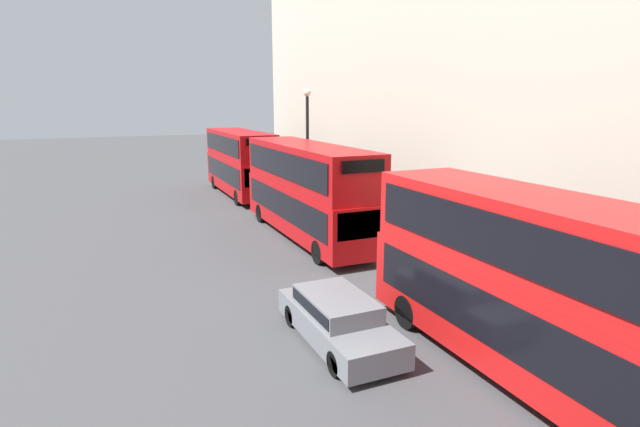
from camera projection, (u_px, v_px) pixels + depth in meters
name	position (u px, v px, depth m)	size (l,w,h in m)	color
bus_leading	(559.00, 291.00, 10.98)	(2.59, 11.40, 4.45)	red
bus_second_in_queue	(307.00, 187.00, 23.94)	(2.59, 11.17, 4.55)	#B20C0F
bus_third_in_queue	(240.00, 160.00, 34.99)	(2.59, 10.09, 4.49)	#B20C0F
car_hatchback	(338.00, 318.00, 13.71)	(1.81, 4.73, 1.35)	slate
street_lamp	(307.00, 139.00, 28.99)	(0.44, 0.44, 7.23)	black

